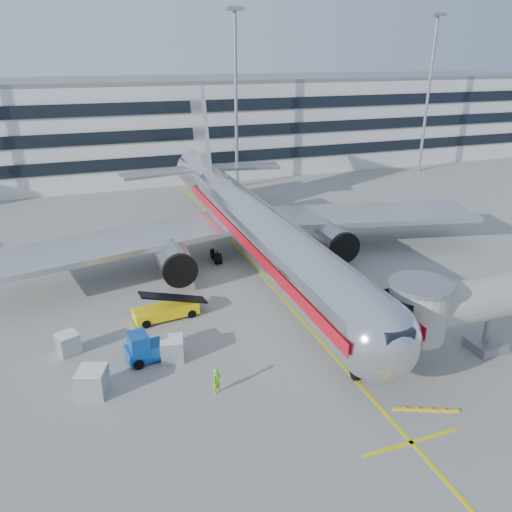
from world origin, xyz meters
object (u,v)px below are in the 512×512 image
object	(u,v)px
belt_loader	(166,310)
cargo_container_right	(68,343)
ramp_worker	(217,381)
cargo_container_left	(93,382)
main_jet	(253,225)
cargo_container_front	(172,349)
baggage_tug	(145,348)

from	to	relation	value
belt_loader	cargo_container_right	xyz separation A→B (m)	(-7.34, -2.59, 0.02)
cargo_container_right	ramp_worker	world-z (taller)	ramp_worker
belt_loader	cargo_container_left	world-z (taller)	belt_loader
main_jet	cargo_container_front	world-z (taller)	main_jet
cargo_container_right	ramp_worker	size ratio (longest dim) A/B	1.03
main_jet	cargo_container_left	size ratio (longest dim) A/B	23.70
cargo_container_left	cargo_container_right	bearing A→B (deg)	104.63
cargo_container_left	ramp_worker	world-z (taller)	cargo_container_left
main_jet	cargo_container_right	xyz separation A→B (m)	(-17.38, -10.15, -3.49)
belt_loader	baggage_tug	size ratio (longest dim) A/B	1.76
ramp_worker	cargo_container_front	bearing A→B (deg)	77.75
cargo_container_right	cargo_container_front	bearing A→B (deg)	-26.18
cargo_container_right	ramp_worker	distance (m)	11.66
baggage_tug	cargo_container_right	xyz separation A→B (m)	(-4.98, 2.80, -0.20)
main_jet	cargo_container_right	distance (m)	20.42
baggage_tug	ramp_worker	size ratio (longest dim) A/B	1.77
cargo_container_left	ramp_worker	bearing A→B (deg)	-18.82
main_jet	belt_loader	world-z (taller)	main_jet
cargo_container_right	baggage_tug	bearing A→B (deg)	-29.39
baggage_tug	cargo_container_right	world-z (taller)	baggage_tug
ramp_worker	main_jet	bearing A→B (deg)	29.19
main_jet	belt_loader	distance (m)	13.05
baggage_tug	ramp_worker	bearing A→B (deg)	-54.28
cargo_container_left	cargo_container_right	distance (m)	5.59
belt_loader	cargo_container_front	xyz separation A→B (m)	(-0.63, -5.89, 0.10)
cargo_container_right	cargo_container_front	xyz separation A→B (m)	(6.71, -3.30, 0.08)
ramp_worker	cargo_container_left	bearing A→B (deg)	126.32
baggage_tug	cargo_container_right	size ratio (longest dim) A/B	1.72
main_jet	ramp_worker	xyz separation A→B (m)	(-8.76, -18.01, -3.36)
cargo_container_left	cargo_container_right	world-z (taller)	cargo_container_left
baggage_tug	ramp_worker	xyz separation A→B (m)	(3.64, -5.06, -0.07)
belt_loader	baggage_tug	world-z (taller)	belt_loader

